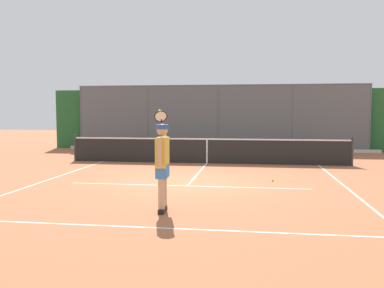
# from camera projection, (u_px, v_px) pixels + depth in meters

# --- Properties ---
(ground_plane) EXTENTS (60.00, 60.00, 0.00)m
(ground_plane) POSITION_uv_depth(u_px,v_px,m) (190.00, 183.00, 11.53)
(ground_plane) COLOR #A8603D
(court_line_markings) EXTENTS (8.39, 8.91, 0.01)m
(court_line_markings) POSITION_uv_depth(u_px,v_px,m) (185.00, 188.00, 10.64)
(court_line_markings) COLOR white
(court_line_markings) RESTS_ON ground
(fence_backdrop) EXTENTS (17.76, 1.37, 3.35)m
(fence_backdrop) POSITION_uv_depth(u_px,v_px,m) (219.00, 120.00, 21.56)
(fence_backdrop) COLOR #565B60
(fence_backdrop) RESTS_ON ground
(tennis_net) EXTENTS (10.79, 0.09, 1.07)m
(tennis_net) POSITION_uv_depth(u_px,v_px,m) (207.00, 151.00, 15.78)
(tennis_net) COLOR #2D2D2D
(tennis_net) RESTS_ON ground
(tennis_player) EXTENTS (0.53, 1.42, 2.04)m
(tennis_player) POSITION_uv_depth(u_px,v_px,m) (162.00, 160.00, 8.13)
(tennis_player) COLOR black
(tennis_player) RESTS_ON ground
(tennis_ball_near_baseline) EXTENTS (0.07, 0.07, 0.07)m
(tennis_ball_near_baseline) POSITION_uv_depth(u_px,v_px,m) (273.00, 180.00, 11.73)
(tennis_ball_near_baseline) COLOR #D6E042
(tennis_ball_near_baseline) RESTS_ON ground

